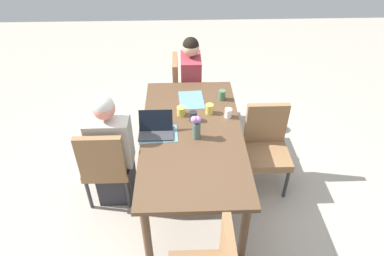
{
  "coord_description": "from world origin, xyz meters",
  "views": [
    {
      "loc": [
        -2.53,
        0.09,
        2.75
      ],
      "look_at": [
        0.0,
        0.0,
        0.8
      ],
      "focal_mm": 32.01,
      "sensor_mm": 36.0,
      "label": 1
    }
  ],
  "objects_px": {
    "dining_table": "(192,139)",
    "coffee_mug_near_left": "(181,111)",
    "chair_far_left_near": "(106,163)",
    "laptop_far_left_near": "(156,129)",
    "chair_head_right_left_mid": "(185,88)",
    "flower_vase": "(196,126)",
    "coffee_mug_centre_left": "(209,109)",
    "person_head_right_left_mid": "(191,88)",
    "coffee_mug_centre_right": "(228,113)",
    "person_far_left_near": "(113,155)",
    "coffee_mug_near_right": "(222,95)",
    "chair_near_left_far": "(266,144)",
    "coffee_mug_far_left": "(193,116)"
  },
  "relations": [
    {
      "from": "chair_far_left_near",
      "to": "coffee_mug_near_right",
      "type": "distance_m",
      "value": 1.39
    },
    {
      "from": "chair_near_left_far",
      "to": "coffee_mug_far_left",
      "type": "bearing_deg",
      "value": 83.48
    },
    {
      "from": "dining_table",
      "to": "coffee_mug_near_right",
      "type": "relative_size",
      "value": 17.19
    },
    {
      "from": "chair_near_left_far",
      "to": "coffee_mug_near_left",
      "type": "distance_m",
      "value": 0.93
    },
    {
      "from": "laptop_far_left_near",
      "to": "coffee_mug_centre_right",
      "type": "relative_size",
      "value": 3.43
    },
    {
      "from": "dining_table",
      "to": "coffee_mug_centre_right",
      "type": "distance_m",
      "value": 0.46
    },
    {
      "from": "flower_vase",
      "to": "coffee_mug_centre_right",
      "type": "relative_size",
      "value": 2.6
    },
    {
      "from": "chair_head_right_left_mid",
      "to": "flower_vase",
      "type": "xyz_separation_m",
      "value": [
        -1.32,
        -0.08,
        0.38
      ]
    },
    {
      "from": "person_head_right_left_mid",
      "to": "coffee_mug_centre_right",
      "type": "height_order",
      "value": "person_head_right_left_mid"
    },
    {
      "from": "laptop_far_left_near",
      "to": "coffee_mug_centre_left",
      "type": "distance_m",
      "value": 0.61
    },
    {
      "from": "laptop_far_left_near",
      "to": "coffee_mug_near_right",
      "type": "distance_m",
      "value": 0.88
    },
    {
      "from": "person_far_left_near",
      "to": "laptop_far_left_near",
      "type": "distance_m",
      "value": 0.51
    },
    {
      "from": "coffee_mug_near_left",
      "to": "coffee_mug_near_right",
      "type": "bearing_deg",
      "value": -58.2
    },
    {
      "from": "laptop_far_left_near",
      "to": "coffee_mug_far_left",
      "type": "relative_size",
      "value": 3.22
    },
    {
      "from": "chair_head_right_left_mid",
      "to": "coffee_mug_near_right",
      "type": "distance_m",
      "value": 0.84
    },
    {
      "from": "chair_head_right_left_mid",
      "to": "laptop_far_left_near",
      "type": "distance_m",
      "value": 1.3
    },
    {
      "from": "chair_near_left_far",
      "to": "coffee_mug_centre_right",
      "type": "height_order",
      "value": "chair_near_left_far"
    },
    {
      "from": "chair_far_left_near",
      "to": "laptop_far_left_near",
      "type": "height_order",
      "value": "laptop_far_left_near"
    },
    {
      "from": "chair_far_left_near",
      "to": "laptop_far_left_near",
      "type": "distance_m",
      "value": 0.59
    },
    {
      "from": "person_far_left_near",
      "to": "person_head_right_left_mid",
      "type": "relative_size",
      "value": 1.0
    },
    {
      "from": "coffee_mug_near_right",
      "to": "coffee_mug_centre_right",
      "type": "relative_size",
      "value": 1.16
    },
    {
      "from": "dining_table",
      "to": "chair_near_left_far",
      "type": "height_order",
      "value": "chair_near_left_far"
    },
    {
      "from": "chair_near_left_far",
      "to": "coffee_mug_near_right",
      "type": "xyz_separation_m",
      "value": [
        0.46,
        0.42,
        0.31
      ]
    },
    {
      "from": "chair_head_right_left_mid",
      "to": "chair_near_left_far",
      "type": "height_order",
      "value": "same"
    },
    {
      "from": "person_far_left_near",
      "to": "flower_vase",
      "type": "xyz_separation_m",
      "value": [
        -0.03,
        -0.81,
        0.36
      ]
    },
    {
      "from": "laptop_far_left_near",
      "to": "coffee_mug_centre_left",
      "type": "height_order",
      "value": "laptop_far_left_near"
    },
    {
      "from": "flower_vase",
      "to": "chair_near_left_far",
      "type": "bearing_deg",
      "value": -75.89
    },
    {
      "from": "chair_far_left_near",
      "to": "coffee_mug_centre_left",
      "type": "distance_m",
      "value": 1.15
    },
    {
      "from": "person_far_left_near",
      "to": "person_head_right_left_mid",
      "type": "height_order",
      "value": "same"
    },
    {
      "from": "person_head_right_left_mid",
      "to": "laptop_far_left_near",
      "type": "bearing_deg",
      "value": 162.85
    },
    {
      "from": "chair_far_left_near",
      "to": "person_far_left_near",
      "type": "relative_size",
      "value": 0.75
    },
    {
      "from": "chair_far_left_near",
      "to": "person_head_right_left_mid",
      "type": "bearing_deg",
      "value": -33.32
    },
    {
      "from": "dining_table",
      "to": "flower_vase",
      "type": "height_order",
      "value": "flower_vase"
    },
    {
      "from": "chair_far_left_near",
      "to": "person_far_left_near",
      "type": "distance_m",
      "value": 0.1
    },
    {
      "from": "person_head_right_left_mid",
      "to": "coffee_mug_near_right",
      "type": "height_order",
      "value": "person_head_right_left_mid"
    },
    {
      "from": "coffee_mug_near_left",
      "to": "coffee_mug_centre_right",
      "type": "bearing_deg",
      "value": -96.69
    },
    {
      "from": "person_head_right_left_mid",
      "to": "laptop_far_left_near",
      "type": "distance_m",
      "value": 1.26
    },
    {
      "from": "chair_head_right_left_mid",
      "to": "person_head_right_left_mid",
      "type": "bearing_deg",
      "value": -128.76
    },
    {
      "from": "chair_far_left_near",
      "to": "chair_near_left_far",
      "type": "relative_size",
      "value": 1.0
    },
    {
      "from": "dining_table",
      "to": "coffee_mug_centre_left",
      "type": "xyz_separation_m",
      "value": [
        0.31,
        -0.19,
        0.13
      ]
    },
    {
      "from": "chair_far_left_near",
      "to": "person_head_right_left_mid",
      "type": "xyz_separation_m",
      "value": [
        1.3,
        -0.86,
        0.03
      ]
    },
    {
      "from": "flower_vase",
      "to": "coffee_mug_centre_right",
      "type": "height_order",
      "value": "flower_vase"
    },
    {
      "from": "chair_far_left_near",
      "to": "coffee_mug_far_left",
      "type": "distance_m",
      "value": 0.95
    },
    {
      "from": "dining_table",
      "to": "coffee_mug_near_left",
      "type": "height_order",
      "value": "coffee_mug_near_left"
    },
    {
      "from": "chair_far_left_near",
      "to": "coffee_mug_centre_right",
      "type": "xyz_separation_m",
      "value": [
        0.36,
        -1.2,
        0.3
      ]
    },
    {
      "from": "chair_head_right_left_mid",
      "to": "coffee_mug_near_right",
      "type": "height_order",
      "value": "chair_head_right_left_mid"
    },
    {
      "from": "chair_near_left_far",
      "to": "coffee_mug_centre_left",
      "type": "xyz_separation_m",
      "value": [
        0.21,
        0.58,
        0.3
      ]
    },
    {
      "from": "coffee_mug_near_left",
      "to": "coffee_mug_far_left",
      "type": "bearing_deg",
      "value": -131.21
    },
    {
      "from": "coffee_mug_centre_left",
      "to": "coffee_mug_centre_right",
      "type": "xyz_separation_m",
      "value": [
        -0.07,
        -0.18,
        -0.0
      ]
    },
    {
      "from": "coffee_mug_near_right",
      "to": "coffee_mug_far_left",
      "type": "bearing_deg",
      "value": 139.23
    }
  ]
}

